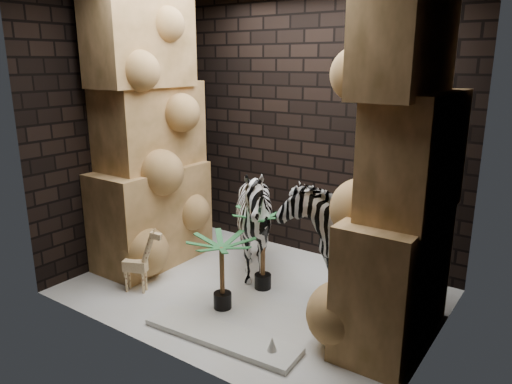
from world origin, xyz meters
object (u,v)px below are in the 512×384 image
Objects in this scene: zebra_left at (255,227)px; giraffe_toy at (135,259)px; surfboard at (221,336)px; palm_back at (222,273)px; palm_front at (263,249)px; zebra_right at (345,222)px.

giraffe_toy is at bearing -125.48° from zebra_left.
surfboard is (1.24, -0.18, -0.32)m from giraffe_toy.
zebra_left is 1.82× the size of palm_back.
zebra_left is 1.51× the size of palm_front.
zebra_left is 0.93× the size of surfboard.
zebra_right reaches higher than giraffe_toy.
palm_back is at bearing -74.59° from zebra_left.
palm_front is (-0.70, -0.39, -0.31)m from zebra_right.
zebra_right is at bearing 10.56° from giraffe_toy.
palm_front is at bearing -148.20° from zebra_right.
palm_front is at bearing 13.92° from giraffe_toy.
zebra_left is 0.72m from palm_back.
giraffe_toy is 1.29m from surfboard.
zebra_right reaches higher than surfboard.
zebra_right is 2.11× the size of giraffe_toy.
zebra_left is 1.29m from surfboard.
palm_front is at bearing 99.89° from surfboard.
palm_back reaches higher than surfboard.
palm_back is (-0.08, -0.55, -0.07)m from palm_front.
zebra_right is at bearing 67.37° from surfboard.
zebra_left is 1.85× the size of giraffe_toy.
zebra_left is at bearing 23.97° from giraffe_toy.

